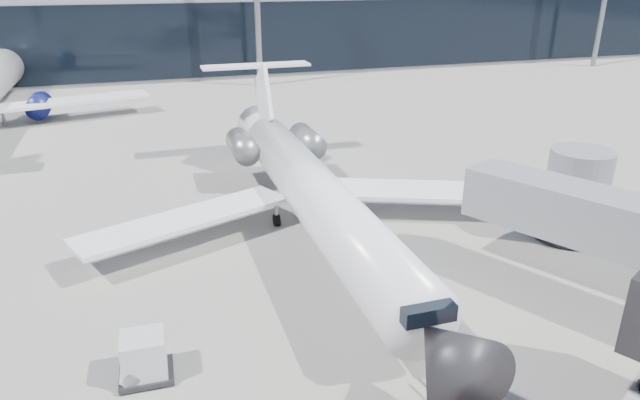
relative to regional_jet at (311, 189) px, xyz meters
name	(u,v)px	position (x,y,z in m)	size (l,w,h in m)	color
ground	(370,280)	(1.12, -5.79, -2.54)	(260.00, 260.00, 0.00)	gray
apron_centerline	(355,261)	(1.12, -3.79, -2.53)	(0.25, 40.00, 0.01)	silver
terminal_building	(198,5)	(1.12, 59.19, 5.98)	(150.00, 24.15, 24.00)	#929597
jet_bridge	(603,220)	(10.91, -8.80, 0.47)	(10.03, 15.20, 4.90)	gray
regional_jet	(311,189)	(0.00, 0.00, 0.00)	(24.61, 30.35, 7.60)	white
uld_container	(144,358)	(-8.96, -9.69, -1.68)	(1.88, 1.62, 1.73)	black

